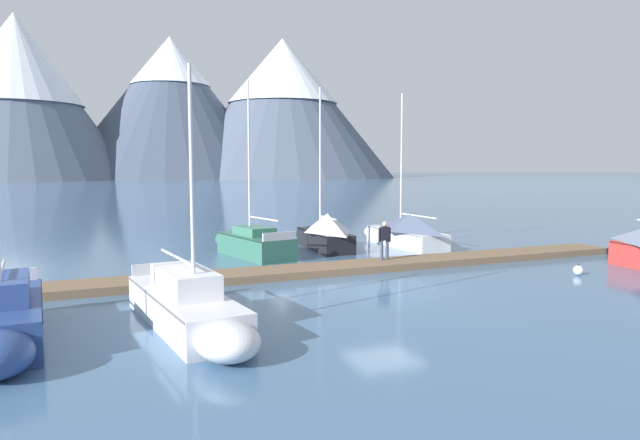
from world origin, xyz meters
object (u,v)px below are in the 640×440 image
at_px(sailboat_far_berth, 404,231).
at_px(person_on_dock, 385,238).
at_px(sailboat_mid_dock_port, 250,242).
at_px(sailboat_mid_dock_starboard, 323,232).
at_px(mooring_buoy_channel_marker, 578,270).
at_px(sailboat_nearest_berth, 2,320).
at_px(sailboat_second_berth, 189,307).

relative_size(sailboat_far_berth, person_on_dock, 4.95).
xyz_separation_m(sailboat_mid_dock_port, sailboat_mid_dock_starboard, (4.24, 0.77, 0.27)).
bearing_deg(mooring_buoy_channel_marker, person_on_dock, 143.16).
height_order(sailboat_far_berth, person_on_dock, sailboat_far_berth).
distance_m(sailboat_mid_dock_starboard, sailboat_far_berth, 4.59).
relative_size(sailboat_mid_dock_starboard, person_on_dock, 5.07).
xyz_separation_m(sailboat_nearest_berth, mooring_buoy_channel_marker, (20.37, 1.80, -0.46)).
distance_m(sailboat_nearest_berth, sailboat_far_berth, 21.79).
relative_size(sailboat_mid_dock_port, sailboat_mid_dock_starboard, 1.00).
bearing_deg(sailboat_mid_dock_starboard, sailboat_nearest_berth, -137.02).
height_order(sailboat_mid_dock_starboard, person_on_dock, sailboat_mid_dock_starboard).
distance_m(sailboat_mid_dock_port, mooring_buoy_channel_marker, 14.94).
xyz_separation_m(person_on_dock, mooring_buoy_channel_marker, (6.32, -4.73, -1.06)).
distance_m(sailboat_second_berth, sailboat_mid_dock_port, 13.22).
bearing_deg(mooring_buoy_channel_marker, sailboat_far_berth, 101.99).
distance_m(sailboat_mid_dock_starboard, mooring_buoy_channel_marker, 12.85).
bearing_deg(sailboat_far_berth, mooring_buoy_channel_marker, -78.01).
bearing_deg(sailboat_nearest_berth, sailboat_far_berth, 33.33).
distance_m(sailboat_far_berth, person_on_dock, 6.86).
bearing_deg(sailboat_second_berth, sailboat_nearest_berth, 176.42).
bearing_deg(mooring_buoy_channel_marker, sailboat_nearest_berth, -174.96).
xyz_separation_m(sailboat_mid_dock_starboard, mooring_buoy_channel_marker, (6.69, -10.95, -0.70)).
height_order(sailboat_mid_dock_starboard, mooring_buoy_channel_marker, sailboat_mid_dock_starboard).
distance_m(sailboat_mid_dock_port, sailboat_far_berth, 8.77).
relative_size(sailboat_nearest_berth, sailboat_far_berth, 0.87).
xyz_separation_m(sailboat_mid_dock_port, person_on_dock, (4.61, -5.44, 0.63)).
height_order(sailboat_mid_dock_port, mooring_buoy_channel_marker, sailboat_mid_dock_port).
relative_size(sailboat_second_berth, sailboat_far_berth, 0.91).
xyz_separation_m(sailboat_nearest_berth, sailboat_mid_dock_starboard, (13.68, 12.75, 0.24)).
distance_m(sailboat_nearest_berth, person_on_dock, 15.50).
distance_m(sailboat_nearest_berth, mooring_buoy_channel_marker, 20.45).
bearing_deg(sailboat_mid_dock_port, person_on_dock, -49.73).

